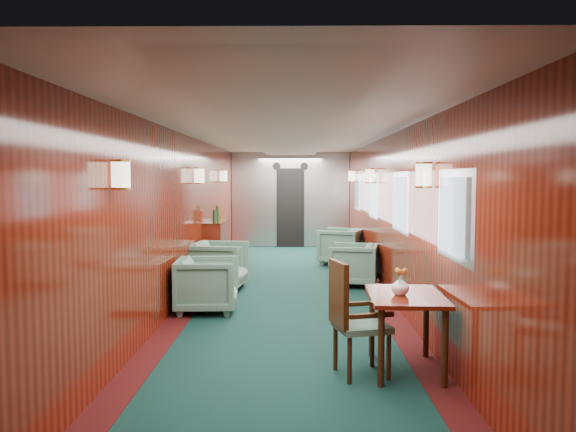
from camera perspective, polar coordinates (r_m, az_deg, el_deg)
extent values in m
plane|color=#0D2F28|center=(8.54, -0.05, -8.05)|extent=(12.00, 12.00, 0.00)
cube|color=silver|center=(8.37, -0.06, 7.89)|extent=(3.00, 12.00, 0.10)
cube|color=silver|center=(8.37, -0.06, 7.96)|extent=(1.20, 12.00, 0.06)
cube|color=maroon|center=(14.36, 0.25, 1.68)|extent=(3.00, 0.10, 2.40)
cube|color=maroon|center=(2.42, -1.87, -9.90)|extent=(3.00, 0.10, 2.40)
cube|color=maroon|center=(8.52, -10.19, 0.02)|extent=(0.10, 12.00, 2.40)
cube|color=maroon|center=(8.48, 10.13, 0.01)|extent=(0.10, 12.00, 2.40)
cube|color=#370B0B|center=(8.66, -9.11, -7.91)|extent=(0.30, 12.00, 0.01)
cube|color=#370B0B|center=(8.63, 9.04, -7.95)|extent=(0.30, 12.00, 0.01)
cube|color=#B0B3B7|center=(14.28, 0.24, 1.66)|extent=(2.98, 0.12, 2.38)
cube|color=black|center=(14.21, 0.24, 0.85)|extent=(0.70, 0.06, 2.00)
cylinder|color=black|center=(14.21, -1.17, 5.08)|extent=(0.20, 0.04, 0.20)
cylinder|color=black|center=(14.20, 1.66, 5.08)|extent=(0.20, 0.04, 0.20)
cube|color=silver|center=(5.05, 16.57, 0.07)|extent=(0.02, 1.10, 0.80)
cube|color=#496B6E|center=(5.05, 16.48, 0.07)|extent=(0.01, 0.96, 0.66)
cube|color=silver|center=(7.48, 11.33, 1.38)|extent=(0.02, 1.10, 0.80)
cube|color=#496B6E|center=(7.48, 11.27, 1.38)|extent=(0.01, 0.96, 0.66)
cube|color=silver|center=(9.95, 8.67, 2.04)|extent=(0.02, 1.10, 0.80)
cube|color=#496B6E|center=(9.95, 8.63, 2.04)|extent=(0.01, 0.96, 0.66)
cube|color=silver|center=(12.43, 7.07, 2.44)|extent=(0.02, 1.10, 0.80)
cube|color=#496B6E|center=(12.43, 7.03, 2.44)|extent=(0.01, 0.96, 0.66)
cylinder|color=beige|center=(5.08, -16.62, 4.04)|extent=(0.16, 0.16, 0.24)
cylinder|color=gold|center=(5.08, -16.60, 2.69)|extent=(0.17, 0.17, 0.02)
cylinder|color=beige|center=(5.79, 13.61, 4.07)|extent=(0.16, 0.16, 0.24)
cylinder|color=gold|center=(5.80, 13.59, 2.88)|extent=(0.17, 0.17, 0.02)
cylinder|color=beige|center=(8.97, -9.01, 4.07)|extent=(0.16, 0.16, 0.24)
cylinder|color=gold|center=(8.98, -9.00, 3.30)|extent=(0.17, 0.17, 0.02)
cylinder|color=beige|center=(9.73, 8.33, 4.07)|extent=(0.16, 0.16, 0.24)
cylinder|color=gold|center=(9.73, 8.32, 3.36)|extent=(0.17, 0.17, 0.02)
cylinder|color=beige|center=(11.94, -6.59, 4.06)|extent=(0.16, 0.16, 0.24)
cylinder|color=gold|center=(11.94, -6.58, 3.49)|extent=(0.17, 0.17, 0.02)
cylinder|color=beige|center=(12.71, 6.53, 4.06)|extent=(0.16, 0.16, 0.24)
cylinder|color=gold|center=(12.71, 6.52, 3.52)|extent=(0.17, 0.17, 0.02)
cube|color=maroon|center=(5.28, 11.89, -7.98)|extent=(0.70, 0.98, 0.04)
cylinder|color=#3E200E|center=(4.94, 9.45, -13.06)|extent=(0.06, 0.06, 0.67)
cylinder|color=#3E200E|center=(5.02, 15.64, -12.85)|extent=(0.06, 0.06, 0.67)
cylinder|color=#3E200E|center=(5.72, 8.52, -10.67)|extent=(0.06, 0.06, 0.67)
cylinder|color=#3E200E|center=(5.80, 13.85, -10.55)|extent=(0.06, 0.06, 0.67)
cube|color=#225044|center=(5.17, 7.49, -11.06)|extent=(0.54, 0.54, 0.06)
cube|color=#3E200E|center=(5.02, 5.15, -7.88)|extent=(0.15, 0.40, 0.58)
cube|color=#225044|center=(5.04, 5.41, -8.51)|extent=(0.10, 0.30, 0.35)
cube|color=#3E200E|center=(4.93, 8.48, -9.96)|extent=(0.40, 0.15, 0.04)
cube|color=#3E200E|center=(5.33, 6.61, -8.88)|extent=(0.40, 0.15, 0.04)
cylinder|color=#3E200E|center=(5.01, 6.26, -14.36)|extent=(0.04, 0.04, 0.41)
cylinder|color=#3E200E|center=(5.14, 10.19, -13.90)|extent=(0.04, 0.04, 0.41)
cylinder|color=#3E200E|center=(5.33, 4.84, -13.19)|extent=(0.04, 0.04, 0.41)
cylinder|color=#3E200E|center=(5.46, 8.56, -12.81)|extent=(0.04, 0.04, 0.41)
cube|color=maroon|center=(10.40, -7.34, -3.21)|extent=(0.32, 1.07, 0.96)
cube|color=#3E200E|center=(10.35, -7.31, -0.57)|extent=(0.34, 1.09, 0.02)
cylinder|color=#214223|center=(10.07, -7.47, -0.01)|extent=(0.07, 0.07, 0.22)
cylinder|color=#214223|center=(10.44, -7.18, 0.30)|extent=(0.06, 0.06, 0.28)
cylinder|color=gold|center=(10.66, -7.02, 0.10)|extent=(0.08, 0.08, 0.18)
imported|color=white|center=(5.21, 11.33, -6.94)|extent=(0.20, 0.20, 0.17)
imported|color=#225044|center=(7.53, -8.23, -6.93)|extent=(0.83, 0.80, 0.72)
imported|color=#225044|center=(8.98, -7.02, -5.01)|extent=(0.93, 0.91, 0.76)
imported|color=#225044|center=(9.28, 6.65, -4.92)|extent=(0.90, 0.88, 0.69)
imported|color=#225044|center=(11.50, 5.34, -3.07)|extent=(1.03, 1.02, 0.74)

